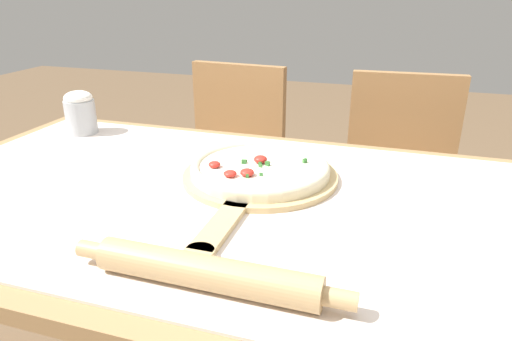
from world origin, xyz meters
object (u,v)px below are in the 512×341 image
object	(u,v)px
chair_left	(230,165)
flour_cup	(80,112)
chair_right	(398,185)
rolling_pin	(207,273)
pizza_peel	(257,179)
pizza	(260,168)

from	to	relation	value
chair_left	flour_cup	world-z (taller)	flour_cup
chair_left	chair_right	bearing A→B (deg)	5.58
chair_left	flour_cup	size ratio (longest dim) A/B	7.39
flour_cup	chair_right	bearing A→B (deg)	30.07
rolling_pin	chair_left	xyz separation A→B (m)	(-0.37, 1.07, -0.29)
pizza_peel	flour_cup	distance (m)	0.61
chair_right	pizza_peel	bearing A→B (deg)	-116.57
rolling_pin	flour_cup	xyz separation A→B (m)	(-0.62, 0.55, 0.04)
pizza	flour_cup	size ratio (longest dim) A/B	2.49
rolling_pin	chair_left	bearing A→B (deg)	109.27
flour_cup	pizza	bearing A→B (deg)	-15.48
chair_right	chair_left	bearing A→B (deg)	177.18
rolling_pin	chair_right	distance (m)	1.13
rolling_pin	pizza_peel	bearing A→B (deg)	96.56
pizza_peel	flour_cup	bearing A→B (deg)	162.60
chair_left	chair_right	world-z (taller)	same
pizza_peel	chair_left	bearing A→B (deg)	115.45
pizza_peel	pizza	size ratio (longest dim) A/B	1.72
pizza	pizza_peel	bearing A→B (deg)	-89.02
pizza	chair_right	distance (m)	0.79
pizza	rolling_pin	xyz separation A→B (m)	(0.04, -0.39, -0.00)
chair_right	flour_cup	world-z (taller)	flour_cup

